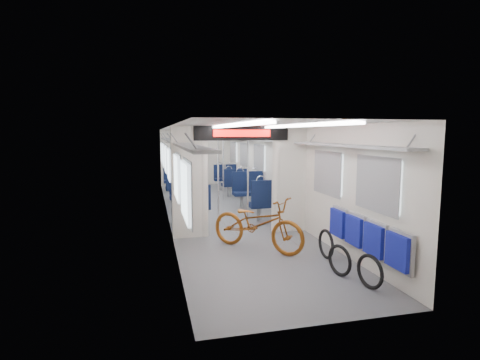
{
  "coord_description": "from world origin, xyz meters",
  "views": [
    {
      "loc": [
        -1.85,
        -9.66,
        2.15
      ],
      "look_at": [
        -0.01,
        -1.97,
        1.16
      ],
      "focal_mm": 28.0,
      "sensor_mm": 36.0,
      "label": 1
    }
  ],
  "objects": [
    {
      "name": "carriage",
      "position": [
        0.0,
        -0.27,
        1.5
      ],
      "size": [
        12.0,
        12.02,
        2.31
      ],
      "color": "#515456",
      "rests_on": "ground"
    },
    {
      "name": "flip_bench",
      "position": [
        1.35,
        -4.62,
        0.58
      ],
      "size": [
        0.12,
        2.14,
        0.55
      ],
      "color": "gray",
      "rests_on": "carriage"
    },
    {
      "name": "seat_bay_near_right",
      "position": [
        0.93,
        -0.09,
        0.56
      ],
      "size": [
        0.94,
        2.23,
        1.15
      ],
      "color": "black",
      "rests_on": "ground"
    },
    {
      "name": "seat_bay_near_left",
      "position": [
        -0.94,
        -0.11,
        0.52
      ],
      "size": [
        0.88,
        1.91,
        1.05
      ],
      "color": "black",
      "rests_on": "ground"
    },
    {
      "name": "bicycle",
      "position": [
        0.03,
        -3.18,
        0.5
      ],
      "size": [
        1.79,
        1.83,
        1.0
      ],
      "primitive_type": "imported",
      "rotation": [
        0.0,
        0.0,
        0.76
      ],
      "color": "brown",
      "rests_on": "ground"
    },
    {
      "name": "seat_bay_far_right",
      "position": [
        0.93,
        3.51,
        0.53
      ],
      "size": [
        0.88,
        1.95,
        1.06
      ],
      "color": "black",
      "rests_on": "ground"
    },
    {
      "name": "stanchion_far_right",
      "position": [
        0.4,
        2.06,
        1.15
      ],
      "size": [
        0.04,
        0.04,
        2.3
      ],
      "primitive_type": "cylinder",
      "color": "silver",
      "rests_on": "ground"
    },
    {
      "name": "bike_hoop_b",
      "position": [
        0.89,
        -4.7,
        0.22
      ],
      "size": [
        0.17,
        0.48,
        0.49
      ],
      "primitive_type": "torus",
      "rotation": [
        1.57,
        0.0,
        1.82
      ],
      "color": "black",
      "rests_on": "ground"
    },
    {
      "name": "bike_hoop_a",
      "position": [
        1.06,
        -5.23,
        0.22
      ],
      "size": [
        0.15,
        0.49,
        0.49
      ],
      "primitive_type": "torus",
      "rotation": [
        1.57,
        0.0,
        1.77
      ],
      "color": "black",
      "rests_on": "ground"
    },
    {
      "name": "stanchion_near_right",
      "position": [
        0.27,
        -1.58,
        1.15
      ],
      "size": [
        0.04,
        0.04,
        2.3
      ],
      "primitive_type": "cylinder",
      "color": "silver",
      "rests_on": "ground"
    },
    {
      "name": "bike_hoop_c",
      "position": [
        1.05,
        -3.93,
        0.23
      ],
      "size": [
        0.06,
        0.51,
        0.51
      ],
      "primitive_type": "torus",
      "rotation": [
        1.57,
        0.0,
        1.59
      ],
      "color": "black",
      "rests_on": "ground"
    },
    {
      "name": "stanchion_far_left",
      "position": [
        -0.4,
        1.6,
        1.15
      ],
      "size": [
        0.05,
        0.05,
        2.3
      ],
      "primitive_type": "cylinder",
      "color": "silver",
      "rests_on": "ground"
    },
    {
      "name": "seat_bay_far_left",
      "position": [
        -0.93,
        3.28,
        0.56
      ],
      "size": [
        0.94,
        2.23,
        1.15
      ],
      "color": "black",
      "rests_on": "ground"
    },
    {
      "name": "stanchion_near_left",
      "position": [
        -0.33,
        -1.17,
        1.15
      ],
      "size": [
        0.04,
        0.04,
        2.3
      ],
      "primitive_type": "cylinder",
      "color": "silver",
      "rests_on": "ground"
    }
  ]
}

